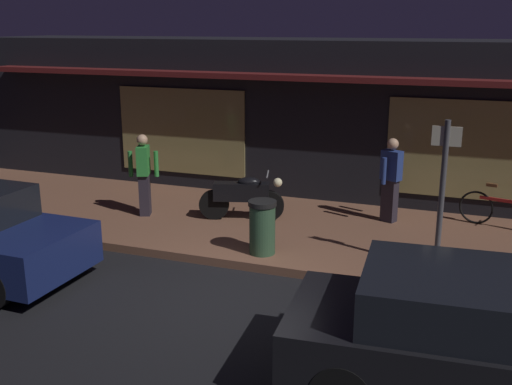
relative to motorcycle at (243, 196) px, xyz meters
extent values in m
plane|color=black|center=(0.91, -3.11, -0.65)|extent=(60.00, 60.00, 0.00)
cube|color=brown|center=(0.91, -0.11, -0.57)|extent=(18.00, 4.00, 0.15)
cube|color=black|center=(0.91, 3.29, 1.15)|extent=(18.00, 2.80, 3.60)
cube|color=olive|center=(-2.29, 1.87, 0.85)|extent=(3.20, 0.04, 2.00)
cube|color=olive|center=(4.11, 1.87, 0.85)|extent=(3.20, 0.04, 2.00)
cube|color=#591919|center=(0.91, 1.64, 2.20)|extent=(16.20, 0.50, 0.12)
cylinder|color=black|center=(-0.56, -0.16, -0.20)|extent=(0.61, 0.28, 0.60)
cylinder|color=black|center=(0.50, 0.15, -0.20)|extent=(0.61, 0.28, 0.60)
cube|color=black|center=(-0.03, -0.01, 0.08)|extent=(1.13, 0.58, 0.36)
ellipsoid|color=black|center=(0.11, 0.03, 0.28)|extent=(0.49, 0.35, 0.20)
sphere|color=#F9EDB7|center=(0.66, 0.19, 0.28)|extent=(0.18, 0.18, 0.18)
cylinder|color=gray|center=(0.47, 0.14, 0.45)|extent=(0.18, 0.54, 0.03)
torus|color=black|center=(4.37, 1.34, -0.17)|extent=(0.65, 0.20, 0.66)
cube|color=#A51E1E|center=(4.85, 1.22, 0.05)|extent=(0.88, 0.26, 0.06)
cube|color=brown|center=(4.61, 1.28, 0.32)|extent=(0.21, 0.13, 0.06)
cube|color=#28232D|center=(-2.00, -0.39, -0.07)|extent=(0.29, 0.33, 0.85)
cube|color=#2D8C38|center=(-2.00, -0.39, 0.64)|extent=(0.34, 0.43, 0.58)
sphere|color=tan|center=(-2.00, -0.39, 1.06)|extent=(0.22, 0.22, 0.22)
cylinder|color=#2D8C38|center=(-2.24, -0.48, 0.57)|extent=(0.12, 0.12, 0.52)
cylinder|color=#2D8C38|center=(-1.76, -0.30, 0.57)|extent=(0.12, 0.12, 0.52)
cube|color=#28232D|center=(2.75, 0.90, -0.07)|extent=(0.34, 0.30, 0.85)
cube|color=navy|center=(2.75, 0.90, 0.64)|extent=(0.44, 0.36, 0.58)
sphere|color=tan|center=(2.75, 0.90, 1.06)|extent=(0.22, 0.22, 0.22)
cylinder|color=navy|center=(2.86, 1.14, 0.57)|extent=(0.12, 0.12, 0.52)
cylinder|color=navy|center=(2.64, 0.67, 0.57)|extent=(0.12, 0.12, 0.52)
cylinder|color=#47474C|center=(3.82, -1.29, 0.70)|extent=(0.09, 0.09, 2.40)
cube|color=beige|center=(3.82, -1.29, 1.65)|extent=(0.44, 0.03, 0.30)
cylinder|color=#2D4C33|center=(0.98, -1.61, -0.07)|extent=(0.44, 0.44, 0.85)
cylinder|color=black|center=(0.98, -1.61, 0.39)|extent=(0.48, 0.48, 0.08)
cylinder|color=black|center=(-2.01, -3.03, -0.33)|extent=(0.64, 0.23, 0.64)
cylinder|color=black|center=(3.07, -3.83, -0.33)|extent=(0.65, 0.26, 0.64)
cube|color=black|center=(4.47, -4.52, -0.10)|extent=(4.21, 2.04, 0.68)
cube|color=black|center=(4.32, -4.53, 0.45)|extent=(2.30, 1.75, 0.64)
camera|label=1|loc=(4.24, -10.79, 3.30)|focal=42.60mm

